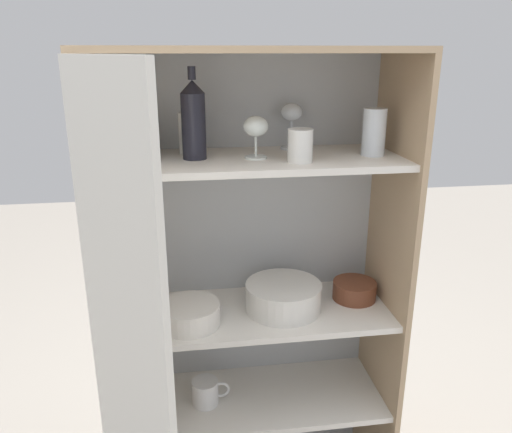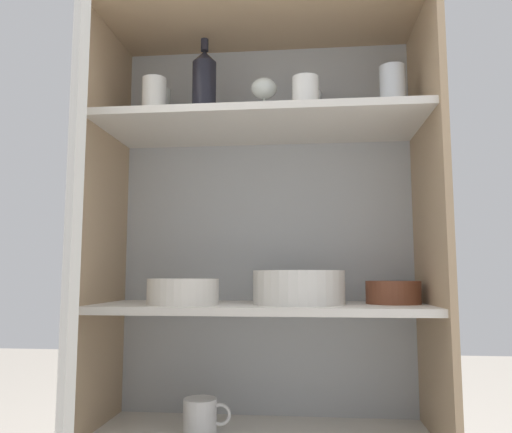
{
  "view_description": "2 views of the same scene",
  "coord_description": "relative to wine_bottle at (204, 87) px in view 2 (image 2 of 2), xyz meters",
  "views": [
    {
      "loc": [
        -0.2,
        -1.26,
        1.52
      ],
      "look_at": [
        0.01,
        0.18,
        1.03
      ],
      "focal_mm": 35.0,
      "sensor_mm": 36.0,
      "label": 1
    },
    {
      "loc": [
        0.13,
        -1.19,
        0.79
      ],
      "look_at": [
        -0.02,
        0.19,
        0.95
      ],
      "focal_mm": 35.0,
      "sensor_mm": 36.0,
      "label": 2
    }
  ],
  "objects": [
    {
      "name": "coffee_mug_primary",
      "position": [
        0.01,
        -0.02,
        -0.91
      ],
      "size": [
        0.13,
        0.09,
        0.09
      ],
      "color": "white",
      "rests_on": "shelf_board_lower"
    },
    {
      "name": "tumbler_glass_0",
      "position": [
        0.29,
        -0.09,
        -0.07
      ],
      "size": [
        0.07,
        0.07,
        0.09
      ],
      "color": "white",
      "rests_on": "shelf_board_upper"
    },
    {
      "name": "cupboard_back_panel",
      "position": [
        0.17,
        0.17,
        -0.58
      ],
      "size": [
        0.92,
        0.02,
        1.51
      ],
      "primitive_type": "cube",
      "color": "#B2B7BC",
      "rests_on": "ground_plane"
    },
    {
      "name": "cupboard_top_panel",
      "position": [
        0.17,
        -0.01,
        0.19
      ],
      "size": [
        0.92,
        0.38,
        0.02
      ],
      "primitive_type": "cube",
      "color": "tan",
      "rests_on": "cupboard_side_left"
    },
    {
      "name": "tumbler_glass_4",
      "position": [
        -0.01,
        0.08,
        -0.05
      ],
      "size": [
        0.06,
        0.06,
        0.12
      ],
      "color": "white",
      "rests_on": "shelf_board_upper"
    },
    {
      "name": "wine_glass_0",
      "position": [
        0.18,
        -0.02,
        -0.03
      ],
      "size": [
        0.07,
        0.07,
        0.12
      ],
      "color": "white",
      "rests_on": "shelf_board_upper"
    },
    {
      "name": "mixing_bowl_large",
      "position": [
        -0.04,
        -0.06,
        -0.58
      ],
      "size": [
        0.19,
        0.19,
        0.07
      ],
      "color": "silver",
      "rests_on": "shelf_board_middle"
    },
    {
      "name": "cupboard_side_right",
      "position": [
        0.62,
        -0.01,
        -0.58
      ],
      "size": [
        0.02,
        0.38,
        1.51
      ],
      "primitive_type": "cube",
      "color": "tan",
      "rests_on": "ground_plane"
    },
    {
      "name": "shelf_board_upper",
      "position": [
        0.17,
        -0.01,
        -0.12
      ],
      "size": [
        0.89,
        0.34,
        0.02
      ],
      "primitive_type": "cube",
      "color": "silver"
    },
    {
      "name": "tumbler_glass_1",
      "position": [
        0.53,
        -0.03,
        -0.04
      ],
      "size": [
        0.07,
        0.07,
        0.14
      ],
      "color": "white",
      "rests_on": "shelf_board_upper"
    },
    {
      "name": "tumbler_glass_3",
      "position": [
        -0.14,
        -0.03,
        -0.05
      ],
      "size": [
        0.07,
        0.07,
        0.13
      ],
      "color": "white",
      "rests_on": "shelf_board_upper"
    },
    {
      "name": "shelf_board_middle",
      "position": [
        0.17,
        -0.01,
        -0.63
      ],
      "size": [
        0.89,
        0.34,
        0.02
      ],
      "primitive_type": "cube",
      "color": "silver"
    },
    {
      "name": "tumbler_glass_2",
      "position": [
        -0.15,
        0.05,
        -0.05
      ],
      "size": [
        0.07,
        0.07,
        0.13
      ],
      "color": "white",
      "rests_on": "shelf_board_upper"
    },
    {
      "name": "cupboard_side_left",
      "position": [
        -0.29,
        -0.01,
        -0.58
      ],
      "size": [
        0.02,
        0.38,
        1.51
      ],
      "primitive_type": "cube",
      "color": "tan",
      "rests_on": "ground_plane"
    },
    {
      "name": "plate_stack_white",
      "position": [
        0.27,
        -0.01,
        -0.57
      ],
      "size": [
        0.25,
        0.25,
        0.09
      ],
      "color": "silver",
      "rests_on": "shelf_board_middle"
    },
    {
      "name": "wine_glass_1",
      "position": [
        0.31,
        0.11,
        -0.01
      ],
      "size": [
        0.07,
        0.07,
        0.14
      ],
      "color": "white",
      "rests_on": "shelf_board_upper"
    },
    {
      "name": "wine_bottle",
      "position": [
        0.0,
        0.0,
        0.0
      ],
      "size": [
        0.07,
        0.07,
        0.26
      ],
      "color": "black",
      "rests_on": "shelf_board_upper"
    },
    {
      "name": "cupboard_door",
      "position": [
        -0.19,
        -0.4,
        -0.58
      ],
      "size": [
        0.23,
        0.41,
        1.51
      ],
      "color": "silver",
      "rests_on": "ground_plane"
    },
    {
      "name": "serving_bowl_small",
      "position": [
        0.52,
        0.03,
        -0.59
      ],
      "size": [
        0.15,
        0.15,
        0.06
      ],
      "color": "brown",
      "rests_on": "shelf_board_middle"
    }
  ]
}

